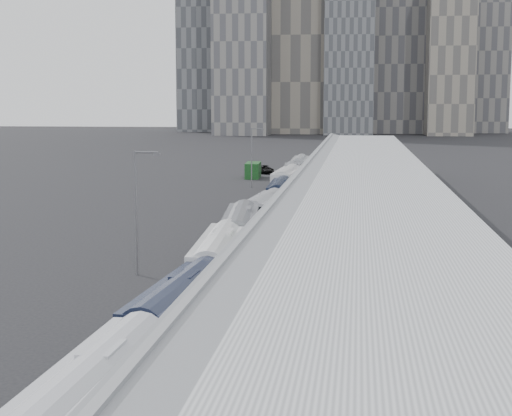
% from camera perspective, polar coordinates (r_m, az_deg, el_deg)
% --- Properties ---
extents(sidewalk, '(10.00, 170.00, 0.12)m').
position_cam_1_polar(sidewalk, '(75.39, 4.88, -2.36)').
color(sidewalk, gray).
rests_on(sidewalk, ground).
extents(lane_line, '(0.12, 160.00, 0.02)m').
position_cam_1_polar(lane_line, '(76.57, -3.00, -2.22)').
color(lane_line, gold).
rests_on(lane_line, ground).
extents(depot, '(12.45, 160.40, 7.20)m').
position_cam_1_polar(depot, '(74.80, 7.96, 0.19)').
color(depot, gray).
rests_on(depot, ground).
extents(skyline, '(145.00, 64.00, 120.00)m').
position_cam_1_polar(skyline, '(345.73, 5.04, 13.91)').
color(skyline, slate).
rests_on(skyline, ground).
extents(bus_1, '(3.36, 12.88, 3.73)m').
position_cam_1_polar(bus_1, '(43.13, -5.63, -7.95)').
color(bus_1, '#151B30').
rests_on(bus_1, ground).
extents(bus_2, '(3.64, 13.90, 4.02)m').
position_cam_1_polar(bus_2, '(55.46, -2.70, -4.26)').
color(bus_2, silver).
rests_on(bus_2, ground).
extents(bus_3, '(4.08, 14.03, 4.04)m').
position_cam_1_polar(bus_3, '(67.50, -1.13, -2.09)').
color(bus_3, slate).
rests_on(bus_3, ground).
extents(bus_4, '(3.44, 12.32, 3.55)m').
position_cam_1_polar(bus_4, '(83.14, 0.60, -0.39)').
color(bus_4, '#9B9DA5').
rests_on(bus_4, ground).
extents(bus_5, '(2.89, 12.60, 3.66)m').
position_cam_1_polar(bus_5, '(96.85, 1.78, 0.79)').
color(bus_5, black).
rests_on(bus_5, ground).
extents(bus_6, '(3.31, 13.98, 4.06)m').
position_cam_1_polar(bus_6, '(110.47, 2.27, 1.73)').
color(bus_6, silver).
rests_on(bus_6, ground).
extents(bus_7, '(3.52, 12.88, 3.72)m').
position_cam_1_polar(bus_7, '(122.38, 2.66, 2.24)').
color(bus_7, gray).
rests_on(bus_7, ground).
extents(bus_8, '(2.94, 13.08, 3.81)m').
position_cam_1_polar(bus_8, '(137.99, 3.23, 2.86)').
color(bus_8, '#94979D').
rests_on(bus_8, ground).
extents(tree_0, '(1.34, 1.34, 4.13)m').
position_cam_1_polar(tree_0, '(27.87, -5.83, -12.91)').
color(tree_0, black).
rests_on(tree_0, ground).
extents(tree_1, '(2.28, 2.28, 4.46)m').
position_cam_1_polar(tree_1, '(54.86, 0.45, -2.67)').
color(tree_1, black).
rests_on(tree_1, ground).
extents(tree_2, '(1.03, 1.03, 3.43)m').
position_cam_1_polar(tree_2, '(78.61, 3.04, 0.09)').
color(tree_2, black).
rests_on(tree_2, ground).
extents(tree_3, '(1.65, 1.65, 3.97)m').
position_cam_1_polar(tree_3, '(98.69, 3.77, 1.82)').
color(tree_3, black).
rests_on(tree_3, ground).
extents(street_lamp_near, '(2.04, 0.22, 9.56)m').
position_cam_1_polar(street_lamp_near, '(60.11, -8.57, 0.25)').
color(street_lamp_near, '#59595E').
rests_on(street_lamp_near, ground).
extents(street_lamp_far, '(2.04, 0.22, 9.27)m').
position_cam_1_polar(street_lamp_far, '(121.37, -0.23, 3.98)').
color(street_lamp_far, '#59595E').
rests_on(street_lamp_far, ground).
extents(shipping_container, '(2.72, 6.60, 2.70)m').
position_cam_1_polar(shipping_container, '(137.72, -0.22, 2.76)').
color(shipping_container, '#123A16').
rests_on(shipping_container, ground).
extents(suv, '(4.35, 6.04, 1.53)m').
position_cam_1_polar(suv, '(146.76, 0.64, 2.83)').
color(suv, black).
rests_on(suv, ground).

